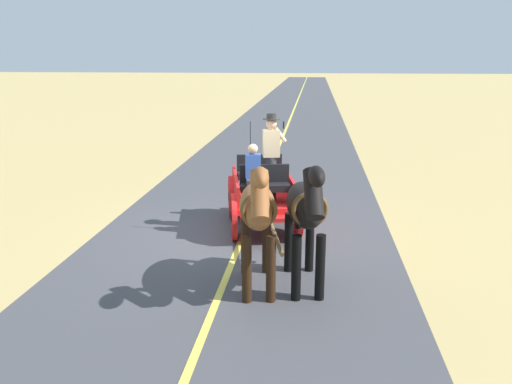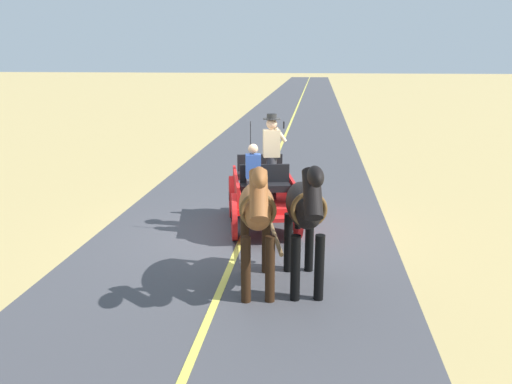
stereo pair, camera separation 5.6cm
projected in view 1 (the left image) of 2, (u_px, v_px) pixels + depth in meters
ground_plane at (244, 235)px, 10.76m from camera, size 200.00×200.00×0.00m
road_surface at (244, 235)px, 10.76m from camera, size 6.16×160.00×0.01m
road_centre_stripe at (244, 234)px, 10.76m from camera, size 0.12×160.00×0.00m
horse_drawn_carriage at (263, 191)px, 11.01m from camera, size 1.87×4.51×2.50m
horse_near_side at (306, 209)px, 7.99m from camera, size 0.80×2.15×2.21m
horse_off_side at (258, 210)px, 7.93m from camera, size 0.79×2.15×2.21m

